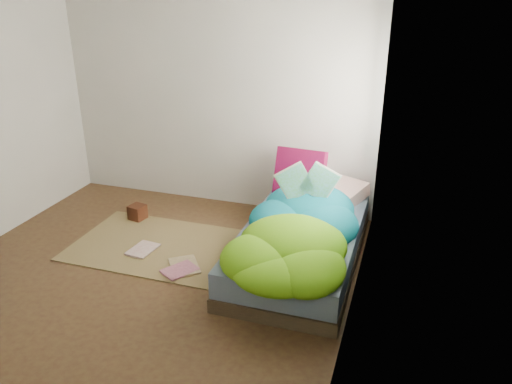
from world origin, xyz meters
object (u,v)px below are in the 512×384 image
at_px(open_book, 308,172).
at_px(floor_book_b, 173,266).
at_px(bed, 301,244).
at_px(pillow_magenta, 300,173).
at_px(floor_book_a, 134,247).
at_px(wooden_box, 138,212).

height_order(open_book, floor_book_b, open_book).
height_order(bed, pillow_magenta, pillow_magenta).
bearing_deg(floor_book_a, bed, 17.46).
bearing_deg(pillow_magenta, bed, -69.55).
distance_m(wooden_box, floor_book_b, 1.12).
bearing_deg(bed, floor_book_b, -154.94).
xyz_separation_m(pillow_magenta, floor_book_a, (-1.37, -0.97, -0.56)).
bearing_deg(floor_book_b, open_book, 62.35).
bearing_deg(floor_book_a, pillow_magenta, 41.74).
bearing_deg(open_book, wooden_box, 158.64).
xyz_separation_m(bed, open_book, (0.01, 0.12, 0.65)).
xyz_separation_m(floor_book_a, floor_book_b, (0.51, -0.19, 0.00)).
relative_size(bed, wooden_box, 13.05).
relative_size(floor_book_a, floor_book_b, 1.00).
bearing_deg(floor_book_a, wooden_box, 123.11).
relative_size(pillow_magenta, open_book, 1.07).
distance_m(pillow_magenta, open_book, 0.62).
relative_size(bed, floor_book_b, 6.88).
height_order(wooden_box, floor_book_b, wooden_box).
bearing_deg(bed, floor_book_a, -169.05).
bearing_deg(wooden_box, bed, -8.71).
height_order(bed, floor_book_b, bed).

